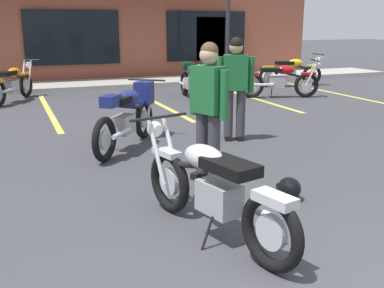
{
  "coord_description": "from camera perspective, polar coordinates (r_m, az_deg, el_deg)",
  "views": [
    {
      "loc": [
        -2.08,
        -1.66,
        1.88
      ],
      "look_at": [
        -0.19,
        3.01,
        0.55
      ],
      "focal_mm": 42.88,
      "sensor_mm": 36.0,
      "label": 1
    }
  ],
  "objects": [
    {
      "name": "ground_plane",
      "position": [
        6.32,
        -1.8,
        -2.53
      ],
      "size": [
        80.0,
        80.0,
        0.0
      ],
      "primitive_type": "plane",
      "color": "#3D3D42"
    },
    {
      "name": "sidewalk_kerb",
      "position": [
        14.38,
        -13.64,
        7.13
      ],
      "size": [
        22.0,
        1.8,
        0.14
      ],
      "primitive_type": "cube",
      "color": "#A8A59E",
      "rests_on": "ground_plane"
    },
    {
      "name": "brick_storefront_building",
      "position": [
        18.04,
        -15.93,
        14.74
      ],
      "size": [
        17.39,
        6.28,
        4.08
      ],
      "color": "brown",
      "rests_on": "ground_plane"
    },
    {
      "name": "painted_stall_lines",
      "position": [
        10.88,
        -10.71,
        4.58
      ],
      "size": [
        12.86,
        4.8,
        0.01
      ],
      "color": "#DBCC4C",
      "rests_on": "ground_plane"
    },
    {
      "name": "motorcycle_foreground_classic",
      "position": [
        4.1,
        2.5,
        -5.45
      ],
      "size": [
        0.88,
        2.08,
        0.98
      ],
      "color": "black",
      "rests_on": "ground_plane"
    },
    {
      "name": "motorcycle_black_cruiser",
      "position": [
        7.17,
        -7.9,
        3.76
      ],
      "size": [
        1.51,
        1.77,
        0.98
      ],
      "color": "black",
      "rests_on": "ground_plane"
    },
    {
      "name": "motorcycle_blue_standard",
      "position": [
        14.51,
        12.26,
        8.83
      ],
      "size": [
        2.1,
        0.72,
        0.98
      ],
      "color": "black",
      "rests_on": "ground_plane"
    },
    {
      "name": "motorcycle_green_cafe_racer",
      "position": [
        12.17,
        -21.39,
        7.08
      ],
      "size": [
        1.24,
        1.93,
        0.98
      ],
      "color": "black",
      "rests_on": "ground_plane"
    },
    {
      "name": "motorcycle_orange_scrambler",
      "position": [
        11.58,
        0.1,
        8.07
      ],
      "size": [
        0.7,
        2.11,
        0.98
      ],
      "color": "black",
      "rests_on": "ground_plane"
    },
    {
      "name": "motorcycle_cream_vintage",
      "position": [
        12.2,
        10.92,
        7.84
      ],
      "size": [
        2.03,
        1.0,
        0.98
      ],
      "color": "black",
      "rests_on": "ground_plane"
    },
    {
      "name": "person_in_black_shirt",
      "position": [
        7.46,
        5.41,
        7.56
      ],
      "size": [
        0.59,
        0.38,
        1.68
      ],
      "color": "black",
      "rests_on": "ground_plane"
    },
    {
      "name": "person_in_shorts_foreground",
      "position": [
        5.49,
        2.05,
        5.03
      ],
      "size": [
        0.38,
        0.59,
        1.68
      ],
      "color": "black",
      "rests_on": "ground_plane"
    },
    {
      "name": "helmet_on_pavement",
      "position": [
        5.14,
        11.97,
        -5.47
      ],
      "size": [
        0.26,
        0.26,
        0.26
      ],
      "color": "black",
      "rests_on": "ground_plane"
    }
  ]
}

